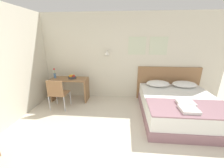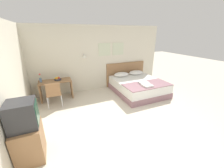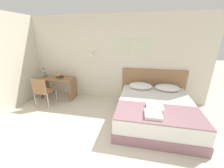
% 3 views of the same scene
% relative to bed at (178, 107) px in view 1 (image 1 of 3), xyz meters
% --- Properties ---
extents(wall_back, '(5.99, 0.31, 2.65)m').
position_rel_bed_xyz_m(wall_back, '(-1.38, 1.12, 1.06)').
color(wall_back, beige).
rests_on(wall_back, ground_plane).
extents(bed, '(1.80, 2.07, 0.54)m').
position_rel_bed_xyz_m(bed, '(0.00, 0.00, 0.00)').
color(bed, gray).
rests_on(bed, ground_plane).
extents(headboard, '(1.92, 0.06, 1.07)m').
position_rel_bed_xyz_m(headboard, '(0.00, 1.06, 0.27)').
color(headboard, '#8E6642').
rests_on(headboard, ground_plane).
extents(pillow_left, '(0.68, 0.46, 0.17)m').
position_rel_bed_xyz_m(pillow_left, '(-0.38, 0.75, 0.36)').
color(pillow_left, white).
rests_on(pillow_left, bed).
extents(pillow_right, '(0.68, 0.46, 0.17)m').
position_rel_bed_xyz_m(pillow_right, '(0.38, 0.75, 0.36)').
color(pillow_right, white).
rests_on(pillow_right, bed).
extents(throw_blanket, '(1.75, 0.83, 0.02)m').
position_rel_bed_xyz_m(throw_blanket, '(-0.00, -0.60, 0.29)').
color(throw_blanket, gray).
rests_on(throw_blanket, bed).
extents(folded_towel_near_foot, '(0.35, 0.27, 0.06)m').
position_rel_bed_xyz_m(folded_towel_near_foot, '(-0.06, -0.46, 0.33)').
color(folded_towel_near_foot, white).
rests_on(folded_towel_near_foot, throw_blanket).
extents(folded_towel_mid_bed, '(0.33, 0.33, 0.06)m').
position_rel_bed_xyz_m(folded_towel_mid_bed, '(-0.12, -0.74, 0.33)').
color(folded_towel_mid_bed, white).
rests_on(folded_towel_mid_bed, throw_blanket).
extents(desk, '(1.12, 0.52, 0.72)m').
position_rel_bed_xyz_m(desk, '(-3.11, 0.74, 0.23)').
color(desk, '#8E6642').
rests_on(desk, ground_plane).
extents(desk_chair, '(0.47, 0.47, 0.88)m').
position_rel_bed_xyz_m(desk_chair, '(-3.20, 0.09, 0.25)').
color(desk_chair, '#8E6642').
rests_on(desk_chair, ground_plane).
extents(fruit_bowl, '(0.25, 0.24, 0.12)m').
position_rel_bed_xyz_m(fruit_bowl, '(-3.02, 0.76, 0.50)').
color(fruit_bowl, '#333842').
rests_on(fruit_bowl, desk).
extents(flower_vase, '(0.08, 0.08, 0.31)m').
position_rel_bed_xyz_m(flower_vase, '(-3.57, 0.75, 0.56)').
color(flower_vase, '#4C7099').
rests_on(flower_vase, desk).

